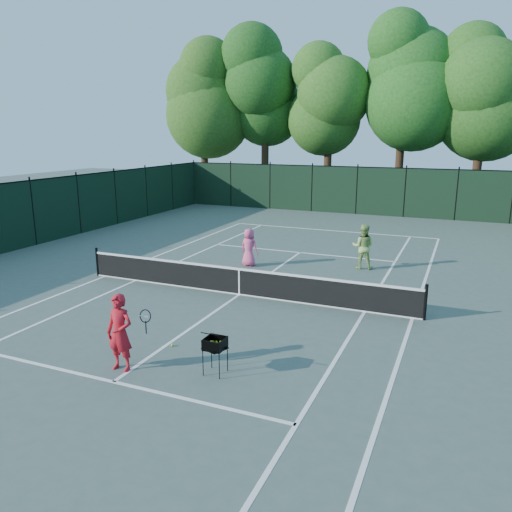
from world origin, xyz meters
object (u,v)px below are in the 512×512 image
at_px(coach, 120,333).
at_px(ball_hopper, 215,344).
at_px(player_green, 363,247).
at_px(loose_ball_near_cart, 172,345).
at_px(loose_ball_midcourt, 123,311).
at_px(player_pink, 249,247).

relative_size(coach, ball_hopper, 2.10).
height_order(player_green, ball_hopper, player_green).
relative_size(player_green, ball_hopper, 2.07).
xyz_separation_m(loose_ball_near_cart, loose_ball_midcourt, (-2.68, 1.52, 0.00)).
bearing_deg(player_pink, player_green, -154.90).
height_order(player_pink, loose_ball_midcourt, player_pink).
distance_m(coach, player_green, 11.17).
bearing_deg(player_pink, coach, 103.20).
xyz_separation_m(player_green, loose_ball_midcourt, (-5.56, -7.67, -0.84)).
distance_m(ball_hopper, loose_ball_near_cart, 1.98).
bearing_deg(player_pink, loose_ball_near_cart, 106.96).
distance_m(coach, loose_ball_midcourt, 3.90).
bearing_deg(coach, player_pink, 95.62).
distance_m(player_green, loose_ball_midcourt, 9.51).
height_order(ball_hopper, loose_ball_midcourt, ball_hopper).
distance_m(player_green, loose_ball_near_cart, 9.67).
distance_m(player_pink, ball_hopper, 9.18).
bearing_deg(loose_ball_midcourt, player_pink, 78.11).
xyz_separation_m(coach, player_green, (3.25, 10.69, -0.01)).
distance_m(coach, ball_hopper, 2.13).
relative_size(player_pink, loose_ball_near_cart, 22.20).
bearing_deg(loose_ball_near_cart, player_green, 72.58).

